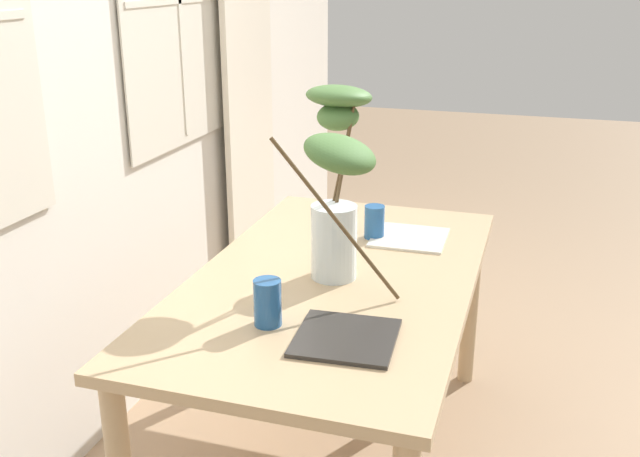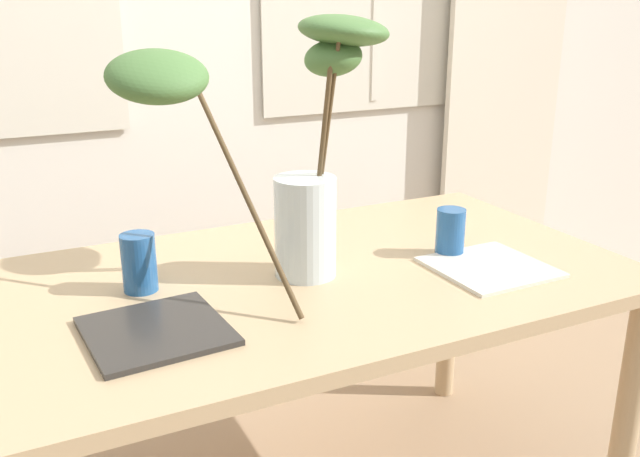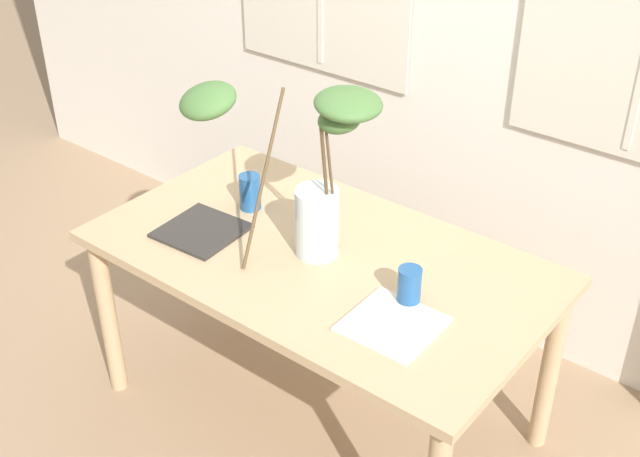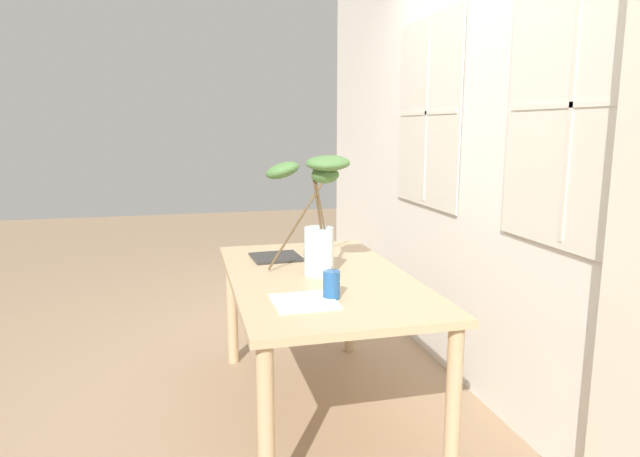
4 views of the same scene
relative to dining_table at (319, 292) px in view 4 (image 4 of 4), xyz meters
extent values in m
plane|color=#9E7F60|center=(0.00, 0.00, -0.65)|extent=(14.00, 14.00, 0.00)
cube|color=silver|center=(0.00, 0.94, 0.72)|extent=(5.66, 0.12, 2.74)
cube|color=white|center=(-0.68, 0.87, 0.91)|extent=(0.82, 0.01, 1.10)
cube|color=silver|center=(-0.68, 0.87, 0.91)|extent=(0.89, 0.01, 1.17)
cube|color=silver|center=(-0.68, 0.86, 0.91)|extent=(0.02, 0.01, 1.10)
cube|color=silver|center=(-0.68, 0.86, 0.91)|extent=(0.82, 0.01, 0.02)
cube|color=white|center=(0.68, 0.87, 0.91)|extent=(0.82, 0.01, 1.10)
cube|color=silver|center=(0.68, 0.87, 0.91)|extent=(0.89, 0.01, 1.17)
cube|color=silver|center=(0.68, 0.86, 0.91)|extent=(0.02, 0.01, 1.10)
cube|color=silver|center=(0.68, 0.86, 0.91)|extent=(0.82, 0.01, 0.02)
cube|color=tan|center=(0.00, 0.00, 0.07)|extent=(1.56, 0.89, 0.04)
cylinder|color=tan|center=(-0.72, -0.38, -0.30)|extent=(0.07, 0.07, 0.70)
cylinder|color=tan|center=(0.72, -0.38, -0.30)|extent=(0.07, 0.07, 0.70)
cylinder|color=tan|center=(-0.72, 0.38, -0.30)|extent=(0.07, 0.07, 0.70)
cylinder|color=tan|center=(0.72, 0.38, -0.30)|extent=(0.07, 0.07, 0.70)
cylinder|color=silver|center=(-0.01, 0.00, 0.21)|extent=(0.15, 0.15, 0.24)
cylinder|color=silver|center=(-0.01, 0.00, 0.13)|extent=(0.13, 0.13, 0.08)
cylinder|color=brown|center=(0.03, 0.00, 0.35)|extent=(0.03, 0.09, 0.50)
ellipsoid|color=#477038|center=(0.07, 0.01, 0.60)|extent=(0.17, 0.16, 0.10)
cylinder|color=brown|center=(0.04, 0.01, 0.38)|extent=(0.03, 0.12, 0.56)
ellipsoid|color=#477038|center=(0.10, 0.02, 0.66)|extent=(0.25, 0.25, 0.10)
cylinder|color=brown|center=(-0.19, -0.06, 0.35)|extent=(0.13, 0.37, 0.50)
ellipsoid|color=#477038|center=(-0.36, -0.12, 0.59)|extent=(0.24, 0.25, 0.15)
cylinder|color=#235693|center=(-0.39, 0.08, 0.16)|extent=(0.08, 0.08, 0.13)
cylinder|color=#235693|center=(0.38, -0.04, 0.15)|extent=(0.07, 0.07, 0.12)
cube|color=#2D2B28|center=(-0.41, -0.15, 0.10)|extent=(0.28, 0.28, 0.01)
cube|color=silver|center=(0.41, -0.17, 0.09)|extent=(0.27, 0.27, 0.01)
camera|label=1|loc=(-2.10, -0.61, 1.03)|focal=40.99mm
camera|label=2|loc=(-0.67, -1.42, 0.73)|focal=39.11mm
camera|label=3|loc=(1.43, -1.81, 1.63)|focal=45.90mm
camera|label=4|loc=(2.60, -0.64, 0.83)|focal=30.98mm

